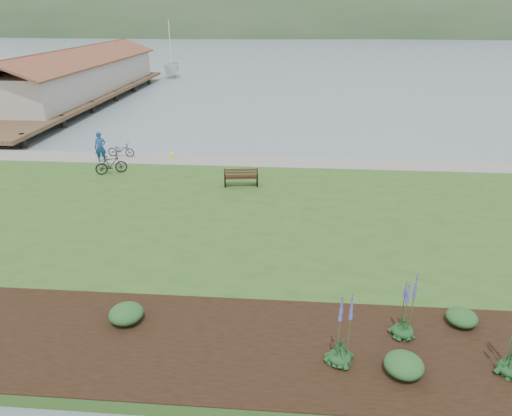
{
  "coord_description": "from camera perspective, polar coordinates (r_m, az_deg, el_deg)",
  "views": [
    {
      "loc": [
        2.33,
        -19.81,
        8.99
      ],
      "look_at": [
        0.93,
        -2.27,
        1.3
      ],
      "focal_mm": 32.0,
      "sensor_mm": 36.0,
      "label": 1
    }
  ],
  "objects": [
    {
      "name": "bicycle_b",
      "position": [
        27.1,
        -17.66,
        5.18
      ],
      "size": [
        1.25,
        1.79,
        1.06
      ],
      "primitive_type": "imported",
      "rotation": [
        0.0,
        0.0,
        2.04
      ],
      "color": "black",
      "rests_on": "lawn"
    },
    {
      "name": "echium_1",
      "position": [
        13.65,
        18.22,
        -12.08
      ],
      "size": [
        0.62,
        0.62,
        2.24
      ],
      "color": "#153B1C",
      "rests_on": "garden_bed"
    },
    {
      "name": "ground",
      "position": [
        21.88,
        -1.95,
        -0.66
      ],
      "size": [
        600.0,
        600.0,
        0.0
      ],
      "primitive_type": "plane",
      "color": "slate",
      "rests_on": "ground"
    },
    {
      "name": "pannier",
      "position": [
        29.26,
        -10.52,
        6.49
      ],
      "size": [
        0.29,
        0.36,
        0.34
      ],
      "primitive_type": "cube",
      "rotation": [
        0.0,
        0.0,
        0.31
      ],
      "color": "yellow",
      "rests_on": "lawn"
    },
    {
      "name": "bicycle_a",
      "position": [
        30.17,
        -16.52,
        6.98
      ],
      "size": [
        0.67,
        1.73,
        0.89
      ],
      "primitive_type": "imported",
      "rotation": [
        0.0,
        0.0,
        1.53
      ],
      "color": "black",
      "rests_on": "lawn"
    },
    {
      "name": "shrub_0",
      "position": [
        14.42,
        -15.93,
        -12.57
      ],
      "size": [
        1.02,
        1.02,
        0.51
      ],
      "primitive_type": "ellipsoid",
      "color": "#1E4C21",
      "rests_on": "garden_bed"
    },
    {
      "name": "sailboat",
      "position": [
        69.02,
        -10.4,
        15.77
      ],
      "size": [
        10.39,
        10.53,
        24.29
      ],
      "primitive_type": "imported",
      "rotation": [
        0.0,
        0.0,
        0.13
      ],
      "color": "silver",
      "rests_on": "ground"
    },
    {
      "name": "lawn",
      "position": [
        20.0,
        -2.59,
        -2.49
      ],
      "size": [
        34.0,
        20.0,
        0.4
      ],
      "primitive_type": "cube",
      "color": "#2C531D",
      "rests_on": "ground"
    },
    {
      "name": "echium_0",
      "position": [
        12.33,
        10.65,
        -15.27
      ],
      "size": [
        0.62,
        0.62,
        2.33
      ],
      "color": "#153B1C",
      "rests_on": "garden_bed"
    },
    {
      "name": "shrub_1",
      "position": [
        12.82,
        18.0,
        -18.15
      ],
      "size": [
        1.01,
        1.01,
        0.51
      ],
      "primitive_type": "ellipsoid",
      "color": "#1E4C21",
      "rests_on": "garden_bed"
    },
    {
      "name": "far_hillside",
      "position": [
        190.84,
        10.55,
        20.56
      ],
      "size": [
        580.0,
        80.0,
        38.0
      ],
      "primitive_type": null,
      "color": "#2E4A29",
      "rests_on": "ground"
    },
    {
      "name": "garden_bed",
      "position": [
        13.2,
        6.68,
        -17.1
      ],
      "size": [
        24.0,
        4.4,
        0.04
      ],
      "primitive_type": "cube",
      "color": "black",
      "rests_on": "lawn"
    },
    {
      "name": "pier_pavilion",
      "position": [
        52.71,
        -21.31,
        15.17
      ],
      "size": [
        8.0,
        36.0,
        5.4
      ],
      "color": "#4C3826",
      "rests_on": "ground"
    },
    {
      "name": "shoreline_path",
      "position": [
        28.15,
        -0.4,
        5.88
      ],
      "size": [
        34.0,
        2.2,
        0.03
      ],
      "primitive_type": "cube",
      "color": "gray",
      "rests_on": "lawn"
    },
    {
      "name": "person",
      "position": [
        29.18,
        -18.92,
        7.47
      ],
      "size": [
        0.91,
        0.72,
        2.2
      ],
      "primitive_type": "imported",
      "rotation": [
        0.0,
        0.0,
        0.23
      ],
      "color": "navy",
      "rests_on": "lawn"
    },
    {
      "name": "park_bench",
      "position": [
        23.93,
        -1.88,
        3.94
      ],
      "size": [
        1.82,
        0.93,
        1.08
      ],
      "rotation": [
        0.0,
        0.0,
        0.13
      ],
      "color": "#301F13",
      "rests_on": "lawn"
    },
    {
      "name": "shrub_2",
      "position": [
        15.07,
        24.33,
        -12.35
      ],
      "size": [
        0.9,
        0.9,
        0.45
      ],
      "primitive_type": "ellipsoid",
      "color": "#1E4C21",
      "rests_on": "garden_bed"
    }
  ]
}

